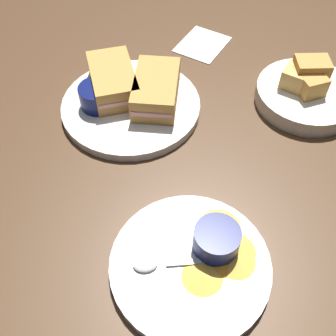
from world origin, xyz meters
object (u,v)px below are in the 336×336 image
at_px(ramekin_light_gravy, 217,239).
at_px(spoon_by_gravy_ramekin, 155,264).
at_px(ramekin_dark_sauce, 97,96).
at_px(spoon_by_dark_ramekin, 128,103).
at_px(bread_basket_rear, 306,91).
at_px(sandwich_half_far, 113,80).
at_px(plate_sandwich_main, 131,107).
at_px(plate_chips_companion, 190,265).
at_px(sandwich_half_near, 156,89).

height_order(ramekin_light_gravy, spoon_by_gravy_ramekin, ramekin_light_gravy).
height_order(ramekin_dark_sauce, spoon_by_dark_ramekin, ramekin_dark_sauce).
relative_size(ramekin_dark_sauce, bread_basket_rear, 0.35).
bearing_deg(sandwich_half_far, ramekin_light_gravy, 43.05).
distance_m(spoon_by_dark_ramekin, bread_basket_rear, 0.33).
bearing_deg(bread_basket_rear, ramekin_light_gravy, -15.46).
bearing_deg(plate_sandwich_main, sandwich_half_far, -121.70).
xyz_separation_m(sandwich_half_far, spoon_by_gravy_ramekin, (0.31, 0.18, -0.02)).
xyz_separation_m(sandwich_half_far, plate_chips_companion, (0.30, 0.22, -0.03)).
bearing_deg(spoon_by_dark_ramekin, ramekin_light_gravy, 41.62).
distance_m(sandwich_half_near, spoon_by_dark_ramekin, 0.06).
bearing_deg(spoon_by_gravy_ramekin, sandwich_half_far, -150.69).
bearing_deg(spoon_by_dark_ramekin, spoon_by_gravy_ramekin, 25.89).
distance_m(sandwich_half_far, spoon_by_dark_ramekin, 0.05).
xyz_separation_m(plate_sandwich_main, ramekin_light_gravy, (0.24, 0.21, 0.03)).
relative_size(sandwich_half_near, ramekin_dark_sauce, 2.21).
xyz_separation_m(sandwich_half_far, bread_basket_rear, (-0.09, 0.34, -0.02)).
bearing_deg(plate_chips_companion, ramekin_dark_sauce, -137.40).
bearing_deg(plate_sandwich_main, ramekin_light_gravy, 40.76).
bearing_deg(ramekin_dark_sauce, ramekin_light_gravy, 49.68).
distance_m(plate_sandwich_main, plate_chips_companion, 0.33).
bearing_deg(bread_basket_rear, spoon_by_dark_ramekin, -69.29).
bearing_deg(ramekin_dark_sauce, spoon_by_dark_ramekin, 106.29).
xyz_separation_m(ramekin_dark_sauce, spoon_by_dark_ramekin, (-0.01, 0.05, -0.02)).
height_order(plate_sandwich_main, plate_chips_companion, same).
relative_size(ramekin_dark_sauce, spoon_by_dark_ramekin, 0.65).
distance_m(plate_chips_companion, spoon_by_gravy_ramekin, 0.05).
bearing_deg(spoon_by_gravy_ramekin, spoon_by_dark_ramekin, -154.11).
bearing_deg(spoon_by_dark_ramekin, sandwich_half_far, -127.51).
bearing_deg(plate_chips_companion, bread_basket_rear, 162.06).
relative_size(ramekin_light_gravy, bread_basket_rear, 0.34).
height_order(plate_sandwich_main, ramekin_light_gravy, ramekin_light_gravy).
bearing_deg(plate_sandwich_main, ramekin_dark_sauce, -70.70).
xyz_separation_m(sandwich_half_near, bread_basket_rear, (-0.09, 0.26, -0.02)).
relative_size(ramekin_dark_sauce, spoon_by_gravy_ramekin, 0.66).
height_order(sandwich_half_far, spoon_by_gravy_ramekin, sandwich_half_far).
xyz_separation_m(plate_sandwich_main, bread_basket_rear, (-0.11, 0.30, 0.02)).
bearing_deg(ramekin_dark_sauce, plate_chips_companion, 42.60).
relative_size(plate_sandwich_main, sandwich_half_far, 1.68).
distance_m(ramekin_light_gravy, spoon_by_gravy_ramekin, 0.09).
bearing_deg(sandwich_half_far, sandwich_half_near, 88.30).
distance_m(spoon_by_dark_ramekin, ramekin_light_gravy, 0.32).
relative_size(sandwich_half_far, ramekin_dark_sauce, 2.33).
bearing_deg(sandwich_half_far, ramekin_dark_sauce, -16.22).
bearing_deg(sandwich_half_near, plate_chips_companion, 24.92).
height_order(spoon_by_gravy_ramekin, bread_basket_rear, bread_basket_rear).
relative_size(sandwich_half_near, spoon_by_dark_ramekin, 1.45).
relative_size(plate_chips_companion, bread_basket_rear, 1.17).
xyz_separation_m(sandwich_half_far, ramekin_dark_sauce, (0.04, -0.01, -0.00)).
distance_m(plate_sandwich_main, spoon_by_dark_ramekin, 0.01).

